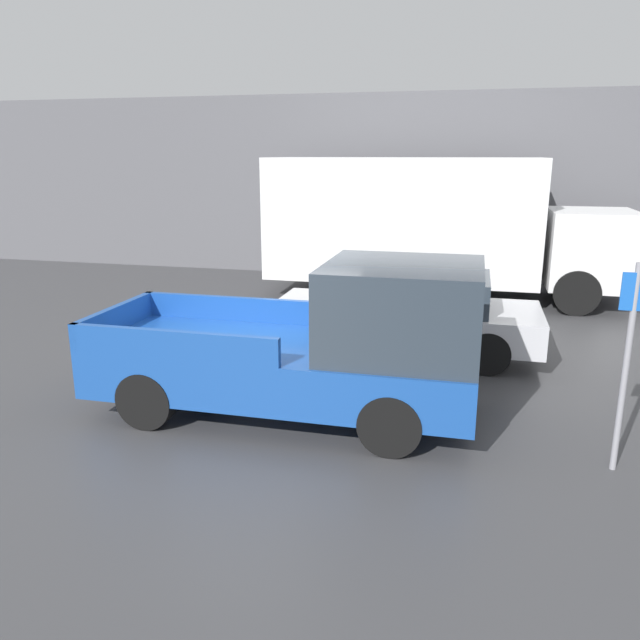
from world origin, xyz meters
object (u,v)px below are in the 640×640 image
at_px(delivery_truck, 428,224).
at_px(pickup_truck, 321,347).
at_px(car, 407,312).
at_px(parking_sign, 627,357).

bearing_deg(delivery_truck, pickup_truck, -95.57).
relative_size(car, parking_sign, 1.97).
xyz_separation_m(delivery_truck, parking_sign, (2.75, -8.28, -0.47)).
xyz_separation_m(car, parking_sign, (2.71, -3.68, 0.58)).
height_order(pickup_truck, delivery_truck, delivery_truck).
height_order(car, delivery_truck, delivery_truck).
relative_size(pickup_truck, car, 1.10).
height_order(car, parking_sign, parking_sign).
distance_m(pickup_truck, parking_sign, 3.57).
relative_size(car, delivery_truck, 0.55).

